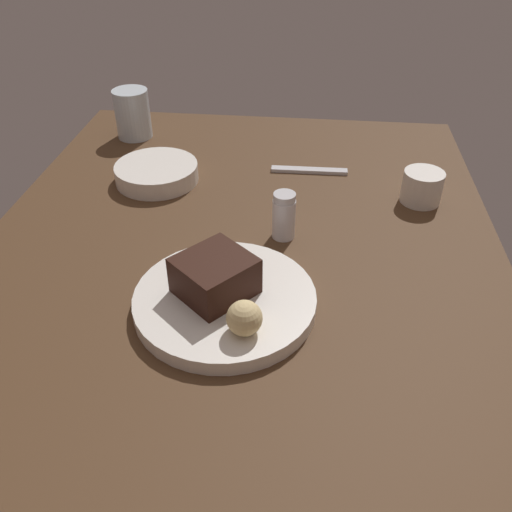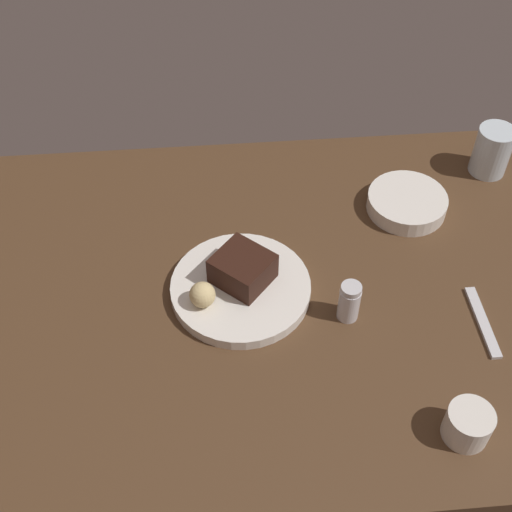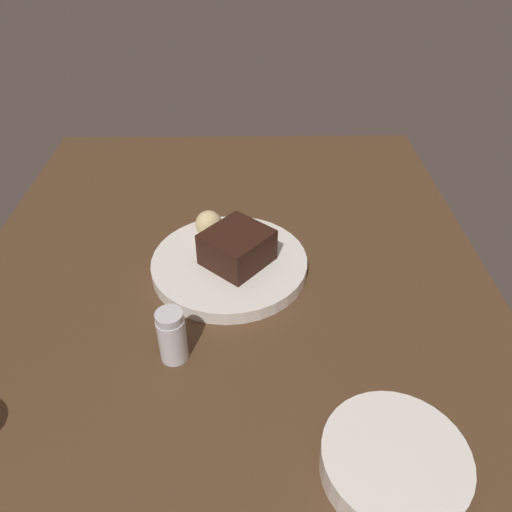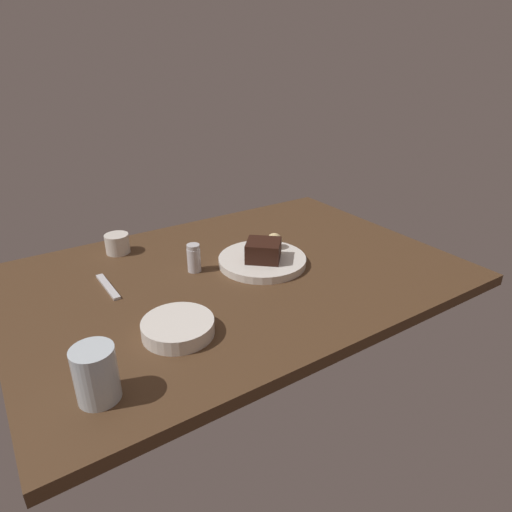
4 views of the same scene
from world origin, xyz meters
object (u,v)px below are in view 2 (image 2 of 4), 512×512
Objects in this scene: water_glass at (492,151)px; dessert_spoon at (483,322)px; dessert_plate at (241,287)px; coffee_cup at (468,424)px; chocolate_cake_slice at (243,269)px; side_bowl at (407,203)px; salt_shaker at (349,302)px; bread_roll at (202,295)px.

dessert_spoon is (12.94, 39.12, -4.88)cm from water_glass.
coffee_cup reaches higher than dessert_plate.
chocolate_cake_slice is (-0.51, -0.99, 3.83)cm from dessert_plate.
side_bowl is (-34.47, -18.22, 0.60)cm from dessert_plate.
salt_shaker is (-18.15, 7.14, 2.84)cm from dessert_plate.
coffee_cup is 22.31cm from dessert_spoon.
dessert_spoon is at bearing 71.70° from water_glass.
salt_shaker reaches higher than dessert_plate.
bread_roll reaches higher than side_bowl.
bread_roll is at bearing -99.14° from dessert_spoon.
salt_shaker reaches higher than bread_roll.
chocolate_cake_slice is 60.24cm from water_glass.
chocolate_cake_slice is 19.45cm from salt_shaker.
water_glass reaches higher than side_bowl.
coffee_cup is at bearing 87.19° from side_bowl.
water_glass is 22.44cm from side_bowl.
chocolate_cake_slice reaches higher than side_bowl.
chocolate_cake_slice is 44.92cm from coffee_cup.
salt_shaker reaches higher than side_bowl.
chocolate_cake_slice is at bearing -45.34° from coffee_cup.
bread_roll is 0.30× the size of dessert_spoon.
bread_roll is 46.87cm from side_bowl.
dessert_plate is at bearing -105.64° from dessert_spoon.
chocolate_cake_slice is 42.62cm from dessert_spoon.
water_glass is at bearing -110.45° from coffee_cup.
water_glass reaches higher than dessert_spoon.
dessert_plate is 8.50cm from bread_roll.
chocolate_cake_slice is 1.17× the size of salt_shaker.
salt_shaker is at bearing 158.54° from dessert_plate.
salt_shaker reaches higher than dessert_spoon.
dessert_plate is 38.99cm from side_bowl.
water_glass is 0.70× the size of dessert_spoon.
bread_roll reaches higher than dessert_spoon.
salt_shaker reaches higher than coffee_cup.
water_glass is 1.47× the size of coffee_cup.
coffee_cup is at bearing 134.66° from chocolate_cake_slice.
dessert_plate is 2.69× the size of chocolate_cake_slice.
coffee_cup reaches higher than side_bowl.
coffee_cup reaches higher than dessert_spoon.
chocolate_cake_slice is 1.31× the size of coffee_cup.
dessert_spoon is at bearing 103.14° from side_bowl.
side_bowl is 2.21× the size of coffee_cup.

